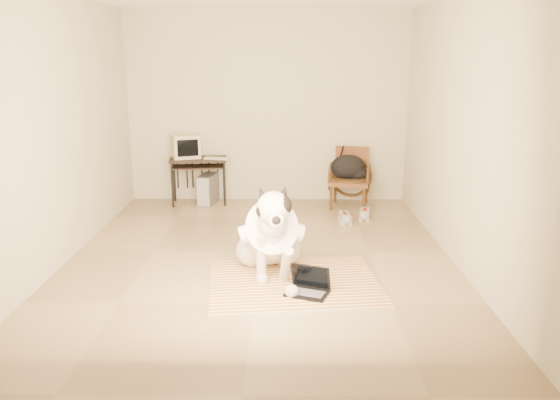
{
  "coord_description": "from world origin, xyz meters",
  "views": [
    {
      "loc": [
        0.27,
        -5.62,
        2.05
      ],
      "look_at": [
        0.21,
        -0.66,
        0.75
      ],
      "focal_mm": 35.0,
      "sensor_mm": 36.0,
      "label": 1
    }
  ],
  "objects_px": {
    "computer_desk": "(198,165)",
    "rattan_chair": "(350,177)",
    "dog": "(270,235)",
    "crt_monitor": "(186,146)",
    "pc_tower": "(208,189)",
    "laptop": "(308,286)",
    "backpack": "(349,168)"
  },
  "relations": [
    {
      "from": "laptop",
      "to": "backpack",
      "type": "xyz_separation_m",
      "value": [
        0.69,
        3.01,
        0.46
      ]
    },
    {
      "from": "dog",
      "to": "crt_monitor",
      "type": "relative_size",
      "value": 2.85
    },
    {
      "from": "dog",
      "to": "crt_monitor",
      "type": "height_order",
      "value": "crt_monitor"
    },
    {
      "from": "dog",
      "to": "pc_tower",
      "type": "height_order",
      "value": "dog"
    },
    {
      "from": "crt_monitor",
      "to": "rattan_chair",
      "type": "bearing_deg",
      "value": -3.88
    },
    {
      "from": "dog",
      "to": "rattan_chair",
      "type": "xyz_separation_m",
      "value": [
        1.05,
        2.51,
        0.03
      ]
    },
    {
      "from": "dog",
      "to": "rattan_chair",
      "type": "distance_m",
      "value": 2.72
    },
    {
      "from": "computer_desk",
      "to": "pc_tower",
      "type": "bearing_deg",
      "value": 5.79
    },
    {
      "from": "dog",
      "to": "rattan_chair",
      "type": "bearing_deg",
      "value": 67.3
    },
    {
      "from": "computer_desk",
      "to": "rattan_chair",
      "type": "height_order",
      "value": "rattan_chair"
    },
    {
      "from": "pc_tower",
      "to": "crt_monitor",
      "type": "bearing_deg",
      "value": 173.14
    },
    {
      "from": "backpack",
      "to": "pc_tower",
      "type": "bearing_deg",
      "value": 176.57
    },
    {
      "from": "pc_tower",
      "to": "rattan_chair",
      "type": "relative_size",
      "value": 0.58
    },
    {
      "from": "pc_tower",
      "to": "rattan_chair",
      "type": "bearing_deg",
      "value": -3.43
    },
    {
      "from": "dog",
      "to": "pc_tower",
      "type": "xyz_separation_m",
      "value": [
        -0.97,
        2.63,
        -0.18
      ]
    },
    {
      "from": "crt_monitor",
      "to": "backpack",
      "type": "xyz_separation_m",
      "value": [
        2.31,
        -0.16,
        -0.28
      ]
    },
    {
      "from": "computer_desk",
      "to": "pc_tower",
      "type": "relative_size",
      "value": 1.76
    },
    {
      "from": "dog",
      "to": "backpack",
      "type": "height_order",
      "value": "dog"
    },
    {
      "from": "computer_desk",
      "to": "backpack",
      "type": "height_order",
      "value": "backpack"
    },
    {
      "from": "dog",
      "to": "crt_monitor",
      "type": "bearing_deg",
      "value": 115.56
    },
    {
      "from": "laptop",
      "to": "pc_tower",
      "type": "bearing_deg",
      "value": 112.94
    },
    {
      "from": "dog",
      "to": "computer_desk",
      "type": "distance_m",
      "value": 2.84
    },
    {
      "from": "crt_monitor",
      "to": "dog",
      "type": "bearing_deg",
      "value": -64.44
    },
    {
      "from": "laptop",
      "to": "computer_desk",
      "type": "relative_size",
      "value": 0.51
    },
    {
      "from": "laptop",
      "to": "pc_tower",
      "type": "distance_m",
      "value": 3.4
    },
    {
      "from": "crt_monitor",
      "to": "pc_tower",
      "type": "distance_m",
      "value": 0.69
    },
    {
      "from": "dog",
      "to": "computer_desk",
      "type": "xyz_separation_m",
      "value": [
        -1.1,
        2.62,
        0.18
      ]
    },
    {
      "from": "crt_monitor",
      "to": "rattan_chair",
      "type": "xyz_separation_m",
      "value": [
        2.33,
        -0.16,
        -0.41
      ]
    },
    {
      "from": "computer_desk",
      "to": "rattan_chair",
      "type": "xyz_separation_m",
      "value": [
        2.15,
        -0.11,
        -0.16
      ]
    },
    {
      "from": "laptop",
      "to": "rattan_chair",
      "type": "height_order",
      "value": "rattan_chair"
    },
    {
      "from": "laptop",
      "to": "rattan_chair",
      "type": "xyz_separation_m",
      "value": [
        0.7,
        3.01,
        0.33
      ]
    },
    {
      "from": "laptop",
      "to": "dog",
      "type": "bearing_deg",
      "value": 125.19
    }
  ]
}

